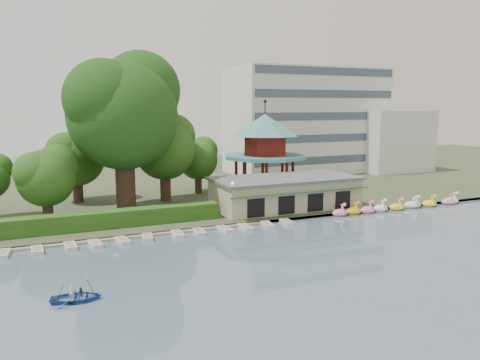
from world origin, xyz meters
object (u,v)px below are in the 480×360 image
big_tree (124,107)px  rowboat_with_passengers (76,294)px  boathouse (285,192)px  pavilion (265,145)px  dock (115,238)px

big_tree → rowboat_with_passengers: (-7.94, -25.46, -12.61)m
boathouse → pavilion: size_ratio=1.38×
big_tree → rowboat_with_passengers: 29.50m
boathouse → rowboat_with_passengers: bearing=-144.3°
pavilion → big_tree: (-20.82, -3.79, 5.62)m
pavilion → boathouse: bearing=-101.3°
dock → boathouse: bearing=12.2°
dock → pavilion: pavilion is taller
boathouse → rowboat_with_passengers: size_ratio=3.55×
rowboat_with_passengers → big_tree: bearing=72.7°
pavilion → big_tree: 21.89m
pavilion → dock: bearing=-148.3°
big_tree → boathouse: bearing=-18.3°
boathouse → rowboat_with_passengers: 33.00m
big_tree → dock: bearing=-106.1°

